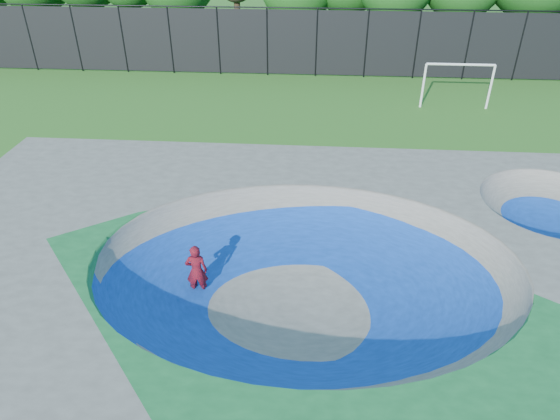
{
  "coord_description": "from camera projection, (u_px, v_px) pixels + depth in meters",
  "views": [
    {
      "loc": [
        0.11,
        -10.13,
        9.18
      ],
      "look_at": [
        -0.87,
        3.0,
        1.1
      ],
      "focal_mm": 32.0,
      "sensor_mm": 36.0,
      "label": 1
    }
  ],
  "objects": [
    {
      "name": "fence",
      "position": [
        317.0,
        42.0,
        30.17
      ],
      "size": [
        48.09,
        0.09,
        4.04
      ],
      "color": "black",
      "rests_on": "ground"
    },
    {
      "name": "ground",
      "position": [
        304.0,
        304.0,
        13.42
      ],
      "size": [
        120.0,
        120.0,
        0.0
      ],
      "primitive_type": "plane",
      "color": "#2B651C",
      "rests_on": "ground"
    },
    {
      "name": "skateboard",
      "position": [
        199.0,
        293.0,
        13.76
      ],
      "size": [
        0.8,
        0.32,
        0.05
      ],
      "primitive_type": "cube",
      "rotation": [
        0.0,
        0.0,
        0.13
      ],
      "color": "black",
      "rests_on": "ground"
    },
    {
      "name": "skate_deck",
      "position": [
        305.0,
        283.0,
        13.02
      ],
      "size": [
        22.0,
        14.0,
        1.5
      ],
      "primitive_type": "cube",
      "color": "gray",
      "rests_on": "ground"
    },
    {
      "name": "skater",
      "position": [
        197.0,
        271.0,
        13.35
      ],
      "size": [
        0.63,
        0.45,
        1.62
      ],
      "primitive_type": "imported",
      "rotation": [
        0.0,
        0.0,
        3.26
      ],
      "color": "red",
      "rests_on": "ground"
    },
    {
      "name": "soccer_goal",
      "position": [
        458.0,
        77.0,
        25.53
      ],
      "size": [
        3.54,
        0.12,
        2.34
      ],
      "color": "white",
      "rests_on": "ground"
    }
  ]
}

